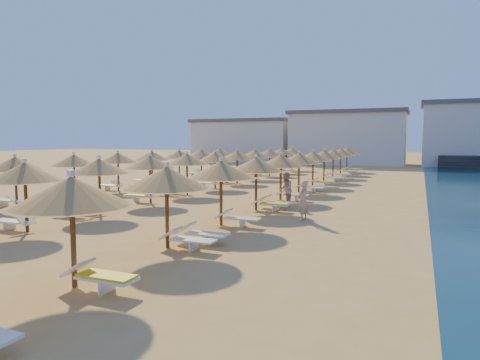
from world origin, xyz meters
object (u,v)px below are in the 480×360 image
at_px(parasol_row_west, 202,159).
at_px(beachgoer_a, 303,201).
at_px(beachgoer_b, 286,189).
at_px(parasol_row_east, 291,160).

bearing_deg(parasol_row_west, beachgoer_a, -40.83).
xyz_separation_m(parasol_row_west, beachgoer_b, (6.81, -4.00, -1.25)).
relative_size(parasol_row_east, beachgoer_a, 27.07).
bearing_deg(beachgoer_b, beachgoer_a, 17.27).
relative_size(beachgoer_a, beachgoer_b, 0.97).
height_order(parasol_row_east, beachgoer_a, parasol_row_east).
height_order(parasol_row_east, parasol_row_west, same).
distance_m(parasol_row_west, beachgoer_a, 11.40).
xyz_separation_m(parasol_row_east, parasol_row_west, (-5.89, 0.00, 0.00)).
relative_size(parasol_row_west, beachgoer_a, 27.07).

